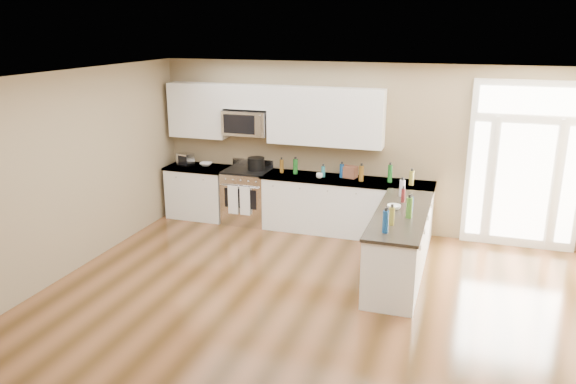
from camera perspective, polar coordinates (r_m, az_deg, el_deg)
The scene contains 18 objects.
ground at distance 6.32m, azimuth -0.39°, elevation -15.62°, with size 8.00×8.00×0.00m, color #452D13.
room_shell at distance 5.60m, azimuth -0.42°, elevation -0.67°, with size 8.00×8.00×8.00m.
back_cabinet_left at distance 10.31m, azimuth -9.03°, elevation -0.11°, with size 1.10×0.66×0.94m.
back_cabinet_right at distance 9.42m, azimuth 5.86°, elevation -1.61°, with size 2.85×0.66×0.94m.
peninsula_cabinet at distance 7.92m, azimuth 11.24°, elevation -5.50°, with size 0.69×2.32×0.94m.
upper_cabinet_left at distance 10.12m, azimuth -9.09°, elevation 8.20°, with size 1.04×0.33×0.95m, color white.
upper_cabinet_right at distance 9.30m, azimuth 3.81°, elevation 7.64°, with size 1.94×0.33×0.95m, color white.
upper_cabinet_short at distance 9.70m, azimuth -4.19°, elevation 9.64°, with size 0.82×0.33×0.40m, color white.
microwave at distance 9.72m, azimuth -4.23°, elevation 7.04°, with size 0.78×0.41×0.42m.
entry_door at distance 9.30m, azimuth 22.90°, elevation 2.43°, with size 1.70×0.10×2.60m.
kitchen_range at distance 9.91m, azimuth -4.15°, elevation -0.38°, with size 0.78×0.69×1.08m.
stockpot at distance 9.77m, azimuth -3.27°, elevation 2.93°, with size 0.30×0.30×0.23m, color black.
toaster_oven at distance 10.26m, azimuth -10.38°, elevation 3.29°, with size 0.26×0.20×0.22m, color silver.
cardboard_box at distance 9.34m, azimuth 6.28°, elevation 2.04°, with size 0.23×0.17×0.19m, color brown.
bowl_left at distance 10.20m, azimuth -8.33°, elevation 2.81°, with size 0.22×0.22×0.05m, color white.
bowl_peninsula at distance 7.85m, azimuth 10.71°, elevation -1.51°, with size 0.19×0.19×0.06m, color white.
cup_counter at distance 9.28m, azimuth 3.20°, elevation 1.67°, with size 0.11×0.11×0.08m, color white.
counter_bottles at distance 8.48m, azimuth 8.21°, elevation 0.64°, with size 2.42×2.42×0.28m.
Camera 1 is at (1.71, -5.07, 3.38)m, focal length 35.00 mm.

